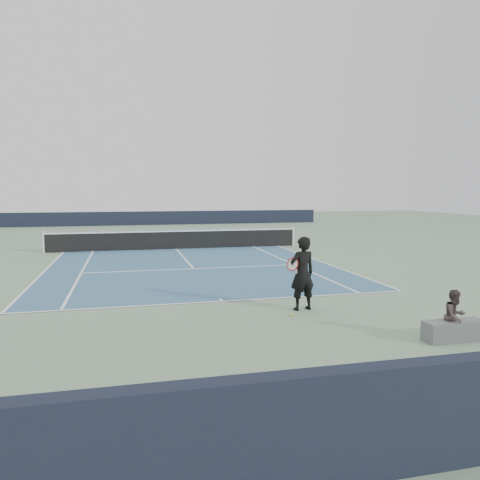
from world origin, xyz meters
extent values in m
plane|color=slate|center=(0.00, 0.00, 0.00)|extent=(80.00, 80.00, 0.00)
cube|color=#366081|center=(0.00, 0.00, 0.01)|extent=(10.97, 23.77, 0.01)
cylinder|color=silver|center=(-6.40, 0.00, 0.54)|extent=(0.10, 0.10, 1.07)
cylinder|color=silver|center=(6.40, 0.00, 0.54)|extent=(0.10, 0.10, 1.07)
cube|color=black|center=(0.00, 0.00, 0.46)|extent=(12.80, 0.03, 0.90)
cube|color=white|center=(0.00, 0.00, 0.93)|extent=(12.80, 0.04, 0.06)
cube|color=black|center=(0.00, 17.88, 0.60)|extent=(30.00, 0.25, 1.20)
cube|color=black|center=(0.00, -19.88, 0.60)|extent=(30.00, 0.25, 1.20)
imported|color=black|center=(1.79, -13.20, 0.93)|extent=(0.78, 0.62, 1.86)
torus|color=#9F0E0D|center=(1.51, -13.25, 1.18)|extent=(0.34, 0.18, 0.36)
cylinder|color=white|center=(1.51, -13.25, 1.18)|extent=(0.29, 0.14, 0.32)
cylinder|color=white|center=(1.63, -13.22, 0.92)|extent=(0.08, 0.13, 0.27)
sphere|color=#C3E12E|center=(1.33, -13.69, 0.03)|extent=(0.06, 0.06, 0.06)
cube|color=#5A5B5F|center=(3.86, -16.22, 0.20)|extent=(1.32, 0.67, 0.41)
imported|color=#403334|center=(3.86, -16.22, 0.50)|extent=(0.60, 0.52, 1.08)
camera|label=1|loc=(-2.47, -24.06, 2.99)|focal=35.00mm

